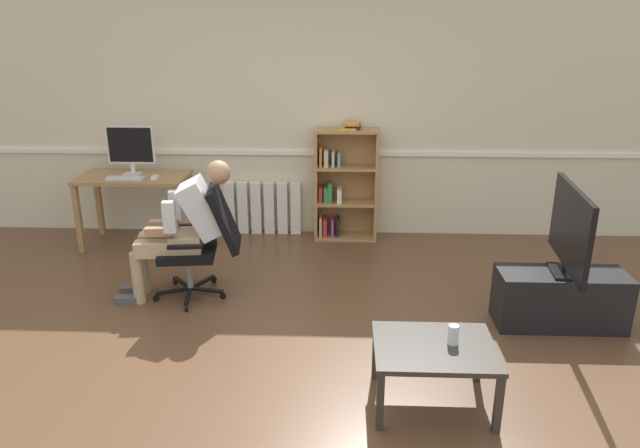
# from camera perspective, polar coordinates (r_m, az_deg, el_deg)

# --- Properties ---
(ground_plane) EXTENTS (18.00, 18.00, 0.00)m
(ground_plane) POSITION_cam_1_polar(r_m,az_deg,el_deg) (4.33, -2.51, -12.49)
(ground_plane) COLOR brown
(back_wall) EXTENTS (12.00, 0.13, 2.70)m
(back_wall) POSITION_cam_1_polar(r_m,az_deg,el_deg) (6.40, -0.68, 10.83)
(back_wall) COLOR beige
(back_wall) RESTS_ON ground_plane
(computer_desk) EXTENTS (1.12, 0.62, 0.76)m
(computer_desk) POSITION_cam_1_polar(r_m,az_deg,el_deg) (6.44, -17.72, 3.50)
(computer_desk) COLOR #9E7547
(computer_desk) RESTS_ON ground_plane
(imac_monitor) EXTENTS (0.50, 0.14, 0.51)m
(imac_monitor) POSITION_cam_1_polar(r_m,az_deg,el_deg) (6.43, -18.04, 7.21)
(imac_monitor) COLOR silver
(imac_monitor) RESTS_ON computer_desk
(keyboard) EXTENTS (0.38, 0.12, 0.02)m
(keyboard) POSITION_cam_1_polar(r_m,az_deg,el_deg) (6.29, -18.52, 4.28)
(keyboard) COLOR silver
(keyboard) RESTS_ON computer_desk
(computer_mouse) EXTENTS (0.06, 0.10, 0.03)m
(computer_mouse) POSITION_cam_1_polar(r_m,az_deg,el_deg) (6.21, -15.85, 4.42)
(computer_mouse) COLOR white
(computer_mouse) RESTS_ON computer_desk
(bookshelf) EXTENTS (0.68, 0.29, 1.28)m
(bookshelf) POSITION_cam_1_polar(r_m,az_deg,el_deg) (6.35, 2.22, 3.90)
(bookshelf) COLOR #AD7F4C
(bookshelf) RESTS_ON ground_plane
(radiator) EXTENTS (0.86, 0.08, 0.59)m
(radiator) POSITION_cam_1_polar(r_m,az_deg,el_deg) (6.59, -5.62, 1.58)
(radiator) COLOR white
(radiator) RESTS_ON ground_plane
(office_chair) EXTENTS (0.78, 0.63, 0.98)m
(office_chair) POSITION_cam_1_polar(r_m,az_deg,el_deg) (5.06, -11.25, -1.42)
(office_chair) COLOR black
(office_chair) RESTS_ON ground_plane
(person_seated) EXTENTS (1.04, 0.43, 1.20)m
(person_seated) POSITION_cam_1_polar(r_m,az_deg,el_deg) (5.04, -13.23, -0.18)
(person_seated) COLOR tan
(person_seated) RESTS_ON ground_plane
(tv_stand) EXTENTS (0.98, 0.38, 0.45)m
(tv_stand) POSITION_cam_1_polar(r_m,az_deg,el_deg) (4.97, 22.42, -6.78)
(tv_stand) COLOR black
(tv_stand) RESTS_ON ground_plane
(tv_screen) EXTENTS (0.23, 0.98, 0.68)m
(tv_screen) POSITION_cam_1_polar(r_m,az_deg,el_deg) (4.76, 23.31, -0.49)
(tv_screen) COLOR black
(tv_screen) RESTS_ON tv_stand
(coffee_table) EXTENTS (0.74, 0.59, 0.41)m
(coffee_table) POSITION_cam_1_polar(r_m,az_deg,el_deg) (3.71, 11.13, -12.27)
(coffee_table) COLOR #332D28
(coffee_table) RESTS_ON ground_plane
(drinking_glass) EXTENTS (0.07, 0.07, 0.13)m
(drinking_glass) POSITION_cam_1_polar(r_m,az_deg,el_deg) (3.69, 12.91, -10.51)
(drinking_glass) COLOR silver
(drinking_glass) RESTS_ON coffee_table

